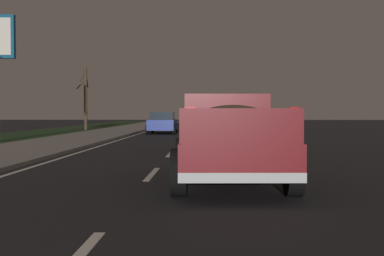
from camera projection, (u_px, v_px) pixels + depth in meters
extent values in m
plane|color=black|center=(184.00, 138.00, 27.50)|extent=(144.00, 144.00, 0.00)
cube|color=gray|center=(88.00, 137.00, 27.67)|extent=(108.00, 4.00, 0.12)
cube|color=#1E3819|center=(4.00, 138.00, 27.83)|extent=(108.00, 6.00, 0.01)
cube|color=silver|center=(152.00, 174.00, 11.24)|extent=(2.40, 0.14, 0.01)
cube|color=silver|center=(170.00, 154.00, 16.75)|extent=(2.40, 0.14, 0.01)
cube|color=silver|center=(179.00, 143.00, 22.56)|extent=(2.40, 0.14, 0.01)
cube|color=silver|center=(186.00, 137.00, 29.01)|extent=(2.40, 0.14, 0.01)
cube|color=silver|center=(189.00, 133.00, 34.51)|extent=(2.40, 0.14, 0.01)
cube|color=silver|center=(191.00, 130.00, 40.38)|extent=(2.40, 0.14, 0.01)
cube|color=silver|center=(193.00, 128.00, 45.98)|extent=(2.40, 0.14, 0.01)
cube|color=silver|center=(195.00, 126.00, 51.49)|extent=(2.40, 0.14, 0.01)
cube|color=silver|center=(196.00, 125.00, 56.97)|extent=(2.40, 0.14, 0.01)
cube|color=silver|center=(197.00, 124.00, 63.43)|extent=(2.40, 0.14, 0.01)
cube|color=silver|center=(198.00, 123.00, 70.09)|extent=(2.40, 0.14, 0.01)
cube|color=silver|center=(199.00, 122.00, 76.21)|extent=(2.40, 0.14, 0.01)
cube|color=silver|center=(126.00, 138.00, 27.60)|extent=(108.00, 0.14, 0.01)
cube|color=maroon|center=(228.00, 150.00, 9.99)|extent=(5.47, 2.20, 0.60)
cube|color=maroon|center=(224.00, 115.00, 11.16)|extent=(2.23, 1.92, 0.90)
cube|color=#1E2833|center=(227.00, 112.00, 10.10)|extent=(0.09, 1.44, 0.50)
cube|color=maroon|center=(183.00, 124.00, 8.89)|extent=(3.02, 0.19, 0.56)
cube|color=maroon|center=(282.00, 124.00, 8.90)|extent=(3.02, 0.19, 0.56)
cube|color=maroon|center=(242.00, 126.00, 7.31)|extent=(0.15, 1.88, 0.56)
cube|color=silver|center=(242.00, 178.00, 7.34)|extent=(0.20, 2.00, 0.16)
cube|color=red|center=(191.00, 113.00, 7.31)|extent=(0.07, 0.14, 0.20)
cube|color=red|center=(294.00, 113.00, 7.32)|extent=(0.07, 0.14, 0.20)
ellipsoid|color=#4C422D|center=(233.00, 122.00, 8.89)|extent=(2.65, 1.62, 0.64)
sphere|color=silver|center=(212.00, 128.00, 9.39)|extent=(0.40, 0.40, 0.40)
sphere|color=beige|center=(253.00, 132.00, 8.30)|extent=(0.34, 0.34, 0.34)
cylinder|color=black|center=(182.00, 154.00, 11.77)|extent=(0.84, 0.28, 0.84)
cylinder|color=black|center=(262.00, 154.00, 11.79)|extent=(0.84, 0.28, 0.84)
cylinder|color=black|center=(179.00, 172.00, 8.21)|extent=(0.84, 0.28, 0.84)
cylinder|color=black|center=(293.00, 172.00, 8.23)|extent=(0.84, 0.28, 0.84)
cube|color=maroon|center=(215.00, 135.00, 17.88)|extent=(4.40, 1.81, 0.70)
cube|color=#1E2833|center=(215.00, 118.00, 17.61)|extent=(2.47, 1.59, 0.56)
cylinder|color=black|center=(192.00, 140.00, 19.41)|extent=(0.68, 0.22, 0.68)
cylinder|color=black|center=(236.00, 140.00, 19.35)|extent=(0.68, 0.22, 0.68)
cylinder|color=black|center=(190.00, 145.00, 16.43)|extent=(0.68, 0.22, 0.68)
cylinder|color=black|center=(241.00, 145.00, 16.37)|extent=(0.68, 0.22, 0.68)
cube|color=red|center=(216.00, 136.00, 15.73)|extent=(0.08, 1.51, 0.10)
cube|color=navy|center=(163.00, 125.00, 33.22)|extent=(4.41, 1.82, 0.70)
cube|color=#1E2833|center=(163.00, 116.00, 32.95)|extent=(2.47, 1.60, 0.56)
cylinder|color=black|center=(152.00, 128.00, 34.75)|extent=(0.68, 0.22, 0.68)
cylinder|color=black|center=(177.00, 128.00, 34.70)|extent=(0.68, 0.22, 0.68)
cylinder|color=black|center=(148.00, 129.00, 31.76)|extent=(0.68, 0.22, 0.68)
cylinder|color=black|center=(174.00, 130.00, 31.71)|extent=(0.68, 0.22, 0.68)
cube|color=red|center=(160.00, 125.00, 31.07)|extent=(0.09, 1.51, 0.10)
cylinder|color=#423323|center=(86.00, 99.00, 40.05)|extent=(0.28, 0.28, 5.31)
cylinder|color=#423323|center=(83.00, 76.00, 40.13)|extent=(0.35, 0.60, 0.93)
cylinder|color=#423323|center=(81.00, 84.00, 39.75)|extent=(0.59, 0.71, 0.92)
cylinder|color=#423323|center=(87.00, 78.00, 40.41)|extent=(0.92, 0.11, 1.50)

